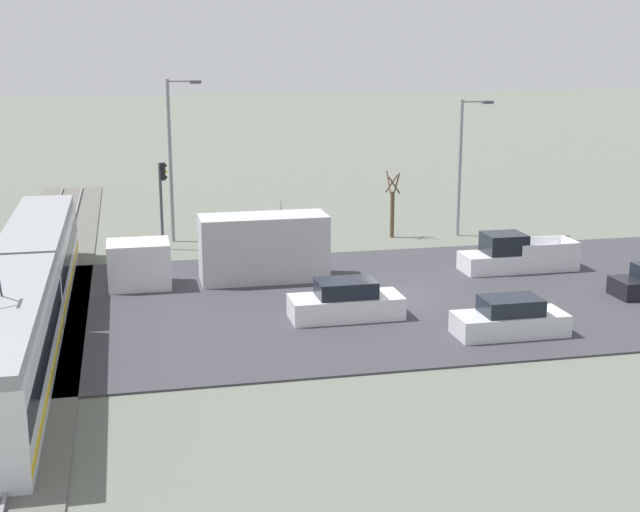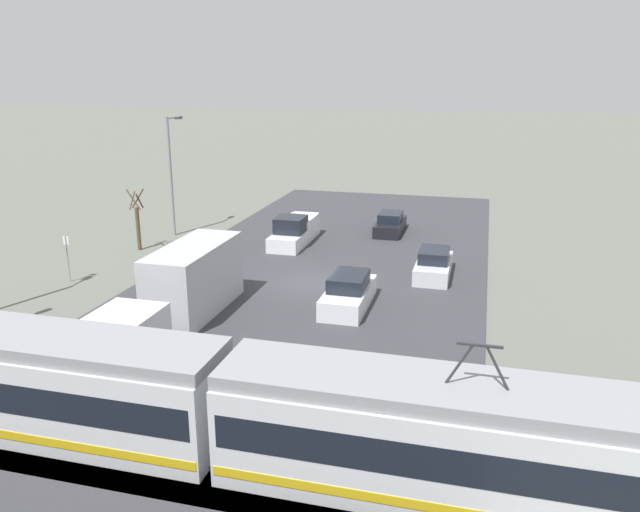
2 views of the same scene
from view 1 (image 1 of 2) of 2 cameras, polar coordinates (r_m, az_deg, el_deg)
The scene contains 13 objects.
ground_plane at distance 39.91m, azimuth 4.76°, elevation -2.71°, with size 320.00×320.00×0.00m, color #60665B.
road_surface at distance 39.90m, azimuth 4.77°, elevation -2.65°, with size 17.74×51.28×0.08m.
rail_bed at distance 38.43m, azimuth -17.95°, elevation -3.91°, with size 69.12×4.40×0.22m.
light_rail_tram at distance 36.35m, azimuth -18.37°, elevation -2.34°, with size 26.87×2.77×4.32m.
box_truck at distance 42.11m, azimuth -5.53°, elevation 0.28°, with size 2.34×10.24×3.13m.
pickup_truck at distance 45.22m, azimuth 12.44°, elevation -0.00°, with size 1.91×5.76×1.89m.
sedan_car_1 at distance 35.30m, azimuth 12.06°, elevation -3.98°, with size 1.80×4.35×1.49m.
sedan_car_2 at distance 36.58m, azimuth 1.66°, elevation -2.98°, with size 1.89×4.61×1.60m.
traffic_light_pole at distance 49.23m, azimuth -10.06°, elevation 3.98°, with size 0.28×0.47×4.79m.
street_tree at distance 51.94m, azimuth 4.65°, elevation 3.10°, with size 0.93×0.77×3.86m.
street_lamp_near_crossing at distance 52.53m, azimuth 9.17°, elevation 6.22°, with size 0.36×1.95×7.94m.
street_lamp_mid_block at distance 50.90m, azimuth -9.37°, elevation 6.69°, with size 0.36×1.95×9.15m.
no_parking_sign at distance 50.80m, azimuth -2.49°, elevation 2.61°, with size 0.32×0.08×2.48m.
Camera 1 is at (-36.57, 11.44, 11.16)m, focal length 50.00 mm.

